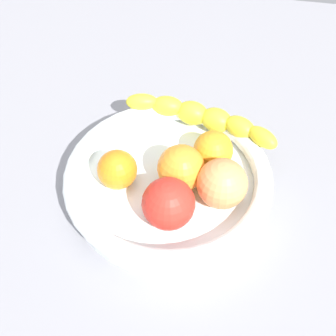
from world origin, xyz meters
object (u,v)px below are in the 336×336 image
(peach_blush, at_px, (222,184))
(fruit_bowl, at_px, (168,181))
(orange_mid_right, at_px, (213,150))
(tomato_red, at_px, (168,204))
(banana_draped_left, at_px, (203,117))
(orange_front, at_px, (117,170))
(orange_mid_left, at_px, (181,167))

(peach_blush, bearing_deg, fruit_bowl, -13.44)
(orange_mid_right, xyz_separation_m, tomato_red, (0.05, 0.11, 0.01))
(banana_draped_left, xyz_separation_m, orange_front, (0.10, 0.13, 0.00))
(peach_blush, bearing_deg, tomato_red, 35.18)
(orange_mid_right, distance_m, peach_blush, 0.07)
(orange_front, xyz_separation_m, peach_blush, (-0.15, 0.00, 0.01))
(orange_front, relative_size, tomato_red, 0.81)
(fruit_bowl, xyz_separation_m, banana_draped_left, (-0.03, -0.12, 0.03))
(orange_front, bearing_deg, orange_mid_right, -154.88)
(tomato_red, bearing_deg, orange_mid_right, -112.68)
(fruit_bowl, distance_m, tomato_red, 0.07)
(tomato_red, bearing_deg, orange_front, -31.39)
(banana_draped_left, distance_m, peach_blush, 0.14)
(banana_draped_left, bearing_deg, peach_blush, 107.88)
(fruit_bowl, xyz_separation_m, orange_front, (0.07, 0.01, 0.03))
(fruit_bowl, relative_size, orange_front, 5.25)
(orange_front, distance_m, orange_mid_right, 0.14)
(fruit_bowl, bearing_deg, orange_mid_right, -141.94)
(peach_blush, bearing_deg, banana_draped_left, -72.12)
(fruit_bowl, height_order, orange_front, orange_front)
(orange_mid_right, bearing_deg, orange_mid_left, 47.08)
(orange_front, bearing_deg, fruit_bowl, -168.36)
(banana_draped_left, xyz_separation_m, orange_mid_right, (-0.02, 0.07, 0.00))
(banana_draped_left, height_order, peach_blush, peach_blush)
(peach_blush, bearing_deg, orange_mid_right, -73.42)
(orange_mid_left, bearing_deg, orange_mid_right, -132.92)
(orange_front, relative_size, peach_blush, 0.81)
(fruit_bowl, xyz_separation_m, peach_blush, (-0.08, 0.02, 0.03))
(orange_mid_right, height_order, peach_blush, peach_blush)
(banana_draped_left, relative_size, tomato_red, 3.52)
(banana_draped_left, bearing_deg, fruit_bowl, 73.35)
(orange_mid_right, xyz_separation_m, peach_blush, (-0.02, 0.06, 0.01))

